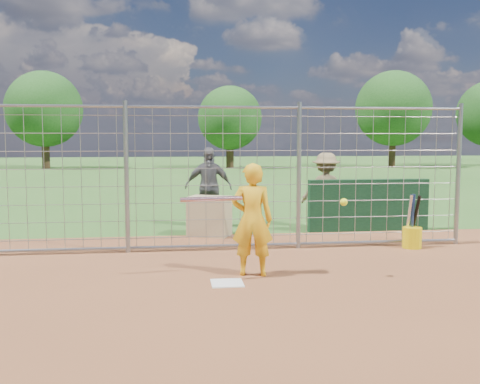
{
  "coord_description": "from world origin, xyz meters",
  "views": [
    {
      "loc": [
        -0.7,
        -7.24,
        1.97
      ],
      "look_at": [
        0.3,
        0.8,
        1.15
      ],
      "focal_mm": 40.0,
      "sensor_mm": 36.0,
      "label": 1
    }
  ],
  "objects": [
    {
      "name": "ground",
      "position": [
        0.0,
        0.0,
        0.0
      ],
      "size": [
        100.0,
        100.0,
        0.0
      ],
      "primitive_type": "plane",
      "color": "#2D591E",
      "rests_on": "ground"
    },
    {
      "name": "infield_dirt",
      "position": [
        0.0,
        -3.0,
        0.01
      ],
      "size": [
        18.0,
        18.0,
        0.0
      ],
      "primitive_type": "plane",
      "color": "brown",
      "rests_on": "ground"
    },
    {
      "name": "home_plate",
      "position": [
        0.0,
        -0.2,
        0.01
      ],
      "size": [
        0.43,
        0.43,
        0.02
      ],
      "primitive_type": "cube",
      "color": "silver",
      "rests_on": "ground"
    },
    {
      "name": "dugout_wall",
      "position": [
        3.4,
        3.6,
        0.55
      ],
      "size": [
        2.6,
        0.2,
        1.1
      ],
      "primitive_type": "cube",
      "color": "#11381E",
      "rests_on": "ground"
    },
    {
      "name": "batter",
      "position": [
        0.4,
        0.21,
        0.81
      ],
      "size": [
        0.65,
        0.49,
        1.62
      ],
      "primitive_type": "imported",
      "rotation": [
        0.0,
        0.0,
        2.96
      ],
      "color": "#ECAA14",
      "rests_on": "ground"
    },
    {
      "name": "bystander_b",
      "position": [
        0.06,
        4.58,
        0.89
      ],
      "size": [
        1.09,
        0.58,
        1.78
      ],
      "primitive_type": "imported",
      "rotation": [
        0.0,
        0.0,
        -0.14
      ],
      "color": "#58575C",
      "rests_on": "ground"
    },
    {
      "name": "bystander_c",
      "position": [
        2.63,
        4.17,
        0.83
      ],
      "size": [
        1.18,
        0.84,
        1.65
      ],
      "primitive_type": "imported",
      "rotation": [
        0.0,
        0.0,
        2.92
      ],
      "color": "olive",
      "rests_on": "ground"
    },
    {
      "name": "equipment_bin",
      "position": [
        0.0,
        3.44,
        0.4
      ],
      "size": [
        0.95,
        0.82,
        0.8
      ],
      "primitive_type": "cube",
      "rotation": [
        0.0,
        0.0,
        -0.4
      ],
      "color": "tan",
      "rests_on": "ground"
    },
    {
      "name": "equipment_in_play",
      "position": [
        0.24,
        -0.06,
        1.13
      ],
      "size": [
        2.3,
        0.29,
        0.14
      ],
      "color": "silver",
      "rests_on": "ground"
    },
    {
      "name": "bucket_with_bats",
      "position": [
        3.53,
        1.76,
        0.25
      ],
      "size": [
        0.34,
        0.39,
        0.98
      ],
      "color": "#DEC20B",
      "rests_on": "ground"
    },
    {
      "name": "backstop_fence",
      "position": [
        0.0,
        2.0,
        1.26
      ],
      "size": [
        9.08,
        0.08,
        2.6
      ],
      "color": "gray",
      "rests_on": "ground"
    },
    {
      "name": "tree_line",
      "position": [
        3.13,
        28.13,
        3.71
      ],
      "size": [
        44.66,
        6.72,
        6.48
      ],
      "color": "#3F2B19",
      "rests_on": "ground"
    }
  ]
}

